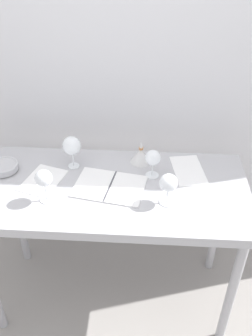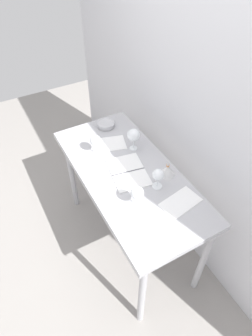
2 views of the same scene
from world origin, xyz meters
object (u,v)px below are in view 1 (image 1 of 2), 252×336
open_notebook (110,186)px  tasting_bowl (4,167)px  tasting_sheet_lower (43,180)px  tasting_sheet_upper (188,170)px  wine_glass_near_left (44,179)px  decanter_funnel (141,155)px  wine_glass_far_right (153,159)px  wine_glass_near_right (168,184)px  wine_glass_far_left (72,146)px

open_notebook → tasting_bowl: tasting_bowl is taller
tasting_sheet_lower → tasting_sheet_upper: bearing=26.9°
tasting_sheet_upper → tasting_bowl: tasting_bowl is taller
wine_glass_near_left → tasting_bowl: bearing=142.4°
open_notebook → tasting_sheet_lower: open_notebook is taller
wine_glass_near_left → tasting_bowl: wine_glass_near_left is taller
open_notebook → decanter_funnel: (0.15, 0.23, 0.04)m
decanter_funnel → wine_glass_far_right: bearing=-63.0°
wine_glass_near_right → tasting_sheet_upper: 0.31m
wine_glass_far_left → decanter_funnel: 0.38m
wine_glass_near_right → open_notebook: bearing=161.3°
wine_glass_far_left → decanter_funnel: size_ratio=1.39×
wine_glass_far_right → tasting_sheet_lower: (-0.56, -0.08, -0.11)m
wine_glass_far_left → decanter_funnel: (0.36, 0.07, -0.09)m
wine_glass_near_right → tasting_sheet_lower: 0.65m
open_notebook → tasting_sheet_lower: (-0.35, 0.03, -0.00)m
wine_glass_near_left → wine_glass_near_right: 0.58m
tasting_sheet_upper → tasting_sheet_lower: same height
wine_glass_far_right → open_notebook: (-0.21, -0.11, -0.10)m
wine_glass_near_left → wine_glass_far_left: size_ratio=0.95×
wine_glass_near_right → tasting_sheet_lower: bearing=168.7°
wine_glass_far_right → wine_glass_near_left: wine_glass_near_left is taller
wine_glass_far_right → decanter_funnel: size_ratio=1.18×
tasting_sheet_upper → decanter_funnel: decanter_funnel is taller
tasting_bowl → decanter_funnel: 0.73m
wine_glass_far_left → open_notebook: size_ratio=0.47×
open_notebook → decanter_funnel: 0.28m
tasting_sheet_lower → decanter_funnel: bearing=38.9°
wine_glass_far_right → wine_glass_far_left: (-0.42, 0.06, 0.02)m
wine_glass_far_right → tasting_sheet_lower: wine_glass_far_right is taller
tasting_bowl → wine_glass_near_left: bearing=-37.6°
decanter_funnel → tasting_sheet_lower: bearing=-157.9°
wine_glass_far_right → wine_glass_near_right: bearing=-70.6°
wine_glass_near_left → tasting_sheet_upper: wine_glass_near_left is taller
tasting_sheet_lower → decanter_funnel: 0.54m
wine_glass_near_right → tasting_sheet_upper: (0.12, 0.26, -0.11)m
wine_glass_near_left → tasting_sheet_lower: size_ratio=0.73×
wine_glass_far_right → decanter_funnel: 0.16m
wine_glass_near_left → decanter_funnel: 0.57m
wine_glass_far_right → wine_glass_near_right: size_ratio=0.95×
wine_glass_far_right → wine_glass_far_left: 0.43m
wine_glass_far_left → tasting_sheet_upper: wine_glass_far_left is taller
open_notebook → tasting_bowl: 0.58m
tasting_bowl → decanter_funnel: (0.72, 0.13, 0.02)m
wine_glass_near_left → open_notebook: size_ratio=0.45×
open_notebook → tasting_sheet_upper: (0.41, 0.16, -0.00)m
tasting_bowl → tasting_sheet_lower: bearing=-17.5°
open_notebook → tasting_sheet_upper: 0.44m
wine_glass_far_left → tasting_sheet_lower: wine_glass_far_left is taller
wine_glass_near_right → wine_glass_near_left: bearing=-178.1°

